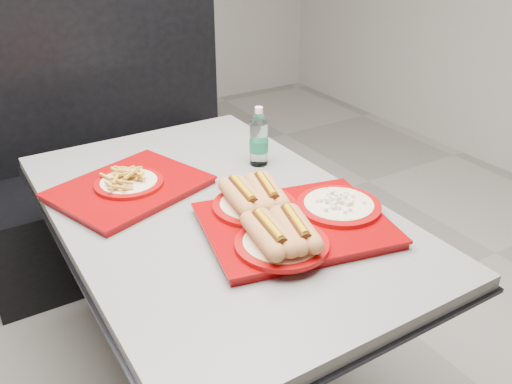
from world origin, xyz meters
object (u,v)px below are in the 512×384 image
tray_far (129,185)px  water_bottle (259,140)px  tray_near (288,218)px  booth_bench (114,175)px  diner_table (216,250)px

tray_far → water_bottle: 0.48m
tray_near → water_bottle: 0.46m
booth_bench → water_bottle: 1.04m
diner_table → tray_near: (0.11, -0.24, 0.21)m
tray_near → diner_table: bearing=115.3°
diner_table → water_bottle: water_bottle is taller
tray_near → tray_far: tray_near is taller
diner_table → tray_near: bearing=-64.7°
tray_far → water_bottle: water_bottle is taller
booth_bench → tray_far: 0.96m
diner_table → booth_bench: (0.00, 1.09, -0.18)m
diner_table → water_bottle: (0.28, 0.19, 0.26)m
booth_bench → diner_table: bearing=-90.0°
water_bottle → tray_far: bearing=175.7°
tray_far → water_bottle: bearing=-4.3°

